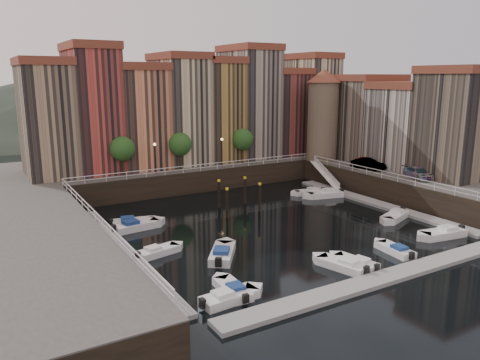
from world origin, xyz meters
TOP-DOWN VIEW (x-y plane):
  - ground at (0.00, 0.00)m, footprint 200.00×200.00m
  - quay_far at (0.00, 26.00)m, footprint 80.00×20.00m
  - quay_right at (28.00, -2.00)m, footprint 20.00×36.00m
  - dock_left at (-16.20, -1.00)m, footprint 2.00×28.00m
  - dock_right at (16.20, -1.00)m, footprint 2.00×28.00m
  - dock_near at (0.00, -17.00)m, footprint 30.00×2.00m
  - mountains at (1.72, 110.00)m, footprint 145.00×100.00m
  - far_terrace at (3.31, 23.50)m, footprint 48.70×10.30m
  - right_terrace at (26.50, 3.80)m, footprint 9.30×24.30m
  - corner_tower at (20.00, 14.50)m, footprint 5.20×5.20m
  - promenade_trees at (-1.33, 18.20)m, footprint 21.20×3.20m
  - street_lamps at (-1.00, 17.20)m, footprint 10.36×0.36m
  - railings at (0.00, 4.88)m, footprint 36.08×34.04m
  - gangway at (17.10, 10.00)m, footprint 2.78×8.32m
  - mooring_pilings at (0.09, 6.04)m, footprint 5.16×4.57m
  - boat_left_0 at (-12.36, -14.01)m, footprint 4.62×2.00m
  - boat_left_2 at (-13.48, -2.92)m, footprint 4.34×2.38m
  - boat_left_3 at (-12.88, 5.02)m, footprint 5.20×2.37m
  - boat_left_4 at (-12.74, 6.60)m, footprint 4.74×2.59m
  - boat_right_0 at (12.87, -12.85)m, footprint 5.13×2.52m
  - boat_right_1 at (13.45, -6.22)m, footprint 4.83×3.18m
  - boat_right_3 at (13.26, 5.38)m, footprint 5.15×2.84m
  - boat_right_4 at (12.37, 7.62)m, footprint 4.32×2.38m
  - boat_near_0 at (-11.41, -13.03)m, footprint 1.74×4.27m
  - boat_near_1 at (-1.28, -13.75)m, footprint 2.76×4.68m
  - boat_near_2 at (0.08, -13.90)m, footprint 2.28×4.27m
  - boat_near_3 at (5.28, -13.50)m, footprint 1.89×4.22m
  - car_a at (21.12, 6.01)m, footprint 2.81×4.74m
  - car_b at (20.28, 4.87)m, footprint 3.08×4.99m
  - car_c at (21.41, -2.49)m, footprint 3.30×5.20m
  - boat_extra_955 at (-8.80, -6.53)m, footprint 4.35×5.02m

SIDE VIEW (x-z plane):
  - ground at x=0.00m, z-range 0.00..0.00m
  - dock_left at x=-16.20m, z-range 0.00..0.35m
  - dock_right at x=16.20m, z-range 0.00..0.35m
  - dock_near at x=0.00m, z-range 0.00..0.35m
  - boat_near_3 at x=5.28m, z-range -0.16..0.80m
  - boat_near_2 at x=0.08m, z-range -0.16..0.80m
  - boat_right_4 at x=12.37m, z-range -0.16..0.81m
  - boat_near_0 at x=-11.41m, z-range -0.16..0.81m
  - boat_left_2 at x=-13.48m, z-range -0.16..0.81m
  - boat_left_0 at x=-12.36m, z-range -0.17..0.88m
  - boat_near_1 at x=-1.28m, z-range -0.17..0.88m
  - boat_left_4 at x=-12.74m, z-range -0.17..0.89m
  - boat_right_1 at x=13.45m, z-range -0.18..0.91m
  - boat_right_0 at x=12.87m, z-range -0.19..0.96m
  - boat_right_3 at x=13.26m, z-range -0.19..0.97m
  - boat_left_3 at x=-12.88m, z-range -0.19..0.98m
  - boat_extra_955 at x=-8.80m, z-range -0.19..0.99m
  - quay_far at x=0.00m, z-range 0.00..3.00m
  - quay_right at x=28.00m, z-range 0.00..3.00m
  - mooring_pilings at x=0.09m, z-range -0.24..3.54m
  - gangway at x=17.10m, z-range 0.05..3.78m
  - car_c at x=21.41m, z-range 3.00..4.40m
  - car_a at x=21.12m, z-range 3.00..4.51m
  - car_b at x=20.28m, z-range 3.00..4.55m
  - railings at x=0.00m, z-range 3.53..4.05m
  - street_lamps at x=-1.00m, z-range 3.81..7.99m
  - promenade_trees at x=-1.33m, z-range 3.98..9.18m
  - mountains at x=1.72m, z-range -1.08..16.92m
  - right_terrace at x=26.50m, z-range 2.56..16.56m
  - corner_tower at x=20.00m, z-range 3.29..17.09m
  - far_terrace at x=3.31m, z-range 2.20..19.70m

